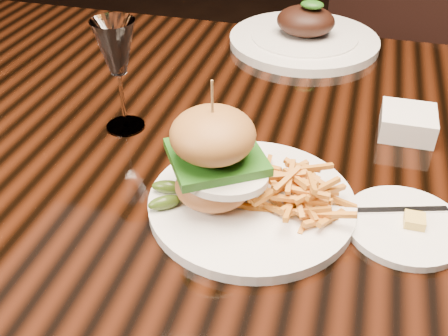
% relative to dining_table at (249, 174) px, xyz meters
% --- Properties ---
extents(dining_table, '(1.60, 0.90, 0.75)m').
position_rel_dining_table_xyz_m(dining_table, '(0.00, 0.00, 0.00)').
color(dining_table, black).
rests_on(dining_table, ground).
extents(burger_plate, '(0.27, 0.27, 0.18)m').
position_rel_dining_table_xyz_m(burger_plate, '(0.03, -0.17, 0.12)').
color(burger_plate, white).
rests_on(burger_plate, dining_table).
extents(side_saucer, '(0.15, 0.15, 0.02)m').
position_rel_dining_table_xyz_m(side_saucer, '(0.23, -0.16, 0.08)').
color(side_saucer, white).
rests_on(side_saucer, dining_table).
extents(ramekin, '(0.10, 0.10, 0.04)m').
position_rel_dining_table_xyz_m(ramekin, '(0.23, 0.07, 0.10)').
color(ramekin, white).
rests_on(ramekin, dining_table).
extents(wine_glass, '(0.06, 0.06, 0.18)m').
position_rel_dining_table_xyz_m(wine_glass, '(-0.20, -0.03, 0.21)').
color(wine_glass, white).
rests_on(wine_glass, dining_table).
extents(far_dish, '(0.31, 0.31, 0.10)m').
position_rel_dining_table_xyz_m(far_dish, '(0.03, 0.37, 0.10)').
color(far_dish, white).
rests_on(far_dish, dining_table).
extents(chair_far, '(0.60, 0.60, 0.95)m').
position_rel_dining_table_xyz_m(chair_far, '(0.20, 0.88, -0.13)').
color(chair_far, black).
rests_on(chair_far, ground).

